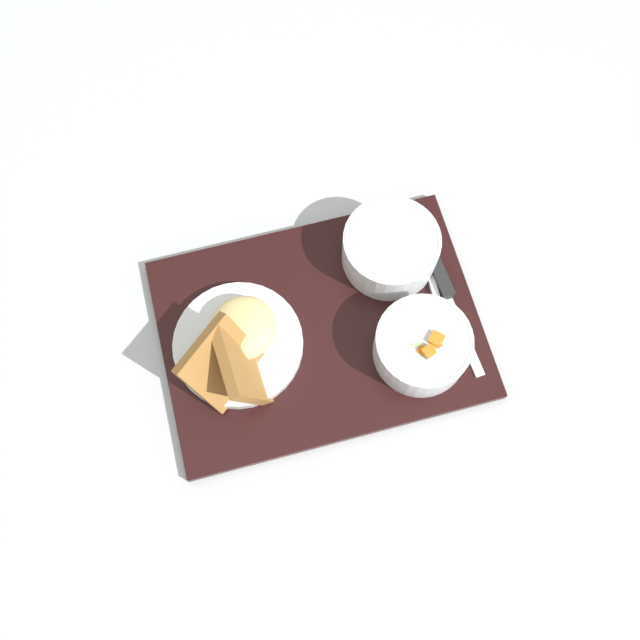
% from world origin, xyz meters
% --- Properties ---
extents(ground_plane, '(4.00, 4.00, 0.00)m').
position_xyz_m(ground_plane, '(0.00, 0.00, 0.00)').
color(ground_plane, silver).
extents(serving_tray, '(0.44, 0.32, 0.01)m').
position_xyz_m(serving_tray, '(0.00, 0.00, 0.01)').
color(serving_tray, black).
rests_on(serving_tray, ground_plane).
extents(bowl_salad, '(0.13, 0.13, 0.06)m').
position_xyz_m(bowl_salad, '(-0.12, 0.07, 0.05)').
color(bowl_salad, silver).
rests_on(bowl_salad, serving_tray).
extents(bowl_soup, '(0.13, 0.13, 0.06)m').
position_xyz_m(bowl_soup, '(-0.12, -0.08, 0.05)').
color(bowl_soup, silver).
rests_on(bowl_soup, serving_tray).
extents(plate_main, '(0.18, 0.18, 0.10)m').
position_xyz_m(plate_main, '(0.11, 0.01, 0.04)').
color(plate_main, silver).
rests_on(plate_main, serving_tray).
extents(knife, '(0.03, 0.20, 0.02)m').
position_xyz_m(knife, '(-0.18, -0.02, 0.02)').
color(knife, silver).
rests_on(knife, serving_tray).
extents(spoon, '(0.03, 0.14, 0.01)m').
position_xyz_m(spoon, '(-0.17, 0.00, 0.02)').
color(spoon, silver).
rests_on(spoon, serving_tray).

